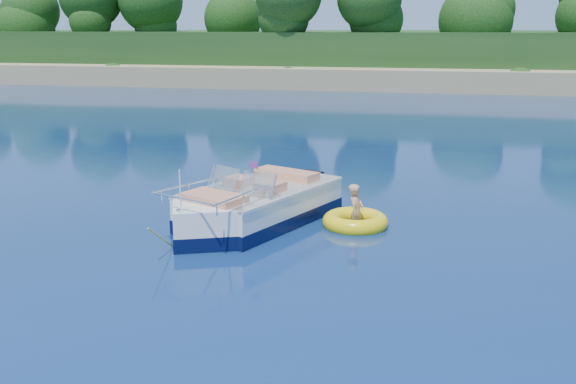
{
  "coord_description": "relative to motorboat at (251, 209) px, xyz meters",
  "views": [
    {
      "loc": [
        3.31,
        -10.84,
        4.32
      ],
      "look_at": [
        0.38,
        2.38,
        0.85
      ],
      "focal_mm": 40.0,
      "sensor_mm": 36.0,
      "label": 1
    }
  ],
  "objects": [
    {
      "name": "boy",
      "position": [
        2.33,
        0.49,
        -0.37
      ],
      "size": [
        0.45,
        0.78,
        1.44
      ],
      "primitive_type": "imported",
      "rotation": [
        0.0,
        -0.17,
        1.39
      ],
      "color": "tan",
      "rests_on": "ground"
    },
    {
      "name": "tow_tube",
      "position": [
        2.31,
        0.45,
        -0.27
      ],
      "size": [
        1.87,
        1.87,
        0.39
      ],
      "rotation": [
        0.0,
        0.0,
        0.31
      ],
      "color": "yellow",
      "rests_on": "ground"
    },
    {
      "name": "ground",
      "position": [
        0.5,
        -2.49,
        -0.37
      ],
      "size": [
        160.0,
        160.0,
        0.0
      ],
      "primitive_type": "plane",
      "color": "#091E43",
      "rests_on": "ground"
    },
    {
      "name": "shoreline",
      "position": [
        0.5,
        61.28,
        0.61
      ],
      "size": [
        170.0,
        59.0,
        6.0
      ],
      "color": "#9E865C",
      "rests_on": "ground"
    },
    {
      "name": "treeline",
      "position": [
        0.54,
        38.52,
        5.18
      ],
      "size": [
        150.0,
        7.12,
        8.19
      ],
      "color": "#321F10",
      "rests_on": "ground"
    },
    {
      "name": "motorboat",
      "position": [
        0.0,
        0.0,
        0.0
      ],
      "size": [
        3.41,
        5.37,
        1.9
      ],
      "rotation": [
        0.0,
        0.0,
        -0.4
      ],
      "color": "white",
      "rests_on": "ground"
    }
  ]
}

